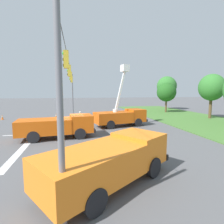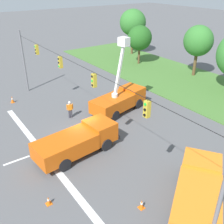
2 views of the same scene
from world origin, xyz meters
name	(u,v)px [view 1 (image 1 of 2)]	position (x,y,z in m)	size (l,w,h in m)	color
ground_plane	(72,133)	(0.00, 0.00, 0.00)	(200.00, 200.00, 0.00)	#565659
grass_verge	(219,125)	(0.00, 18.00, 0.05)	(56.00, 12.00, 0.10)	#477533
lane_markings	(20,135)	(0.00, -4.99, 0.00)	(17.60, 15.25, 0.01)	silver
signal_gantry	(70,88)	(-0.03, 0.00, 4.58)	(26.20, 0.33, 7.20)	slate
tree_far_west	(167,86)	(-19.11, 21.28, 5.47)	(4.60, 4.43, 7.72)	brown
tree_west	(166,92)	(-13.71, 18.28, 4.10)	(3.58, 3.82, 5.98)	brown
tree_centre	(212,88)	(-4.94, 20.91, 4.84)	(4.05, 3.65, 6.91)	brown
utility_truck_bucket_lift	(121,115)	(-2.25, 5.88, 1.35)	(3.58, 6.74, 7.42)	#D6560F
utility_truck_support_near	(110,159)	(10.71, 1.95, 1.16)	(5.76, 6.90, 2.00)	orange
utility_truck_support_far	(58,126)	(1.86, -1.20, 1.15)	(3.03, 6.92, 2.04)	#D6560F
road_worker	(80,117)	(-3.79, 1.01, 1.00)	(0.33, 0.63, 1.77)	#383842
traffic_cone_foreground_left	(2,117)	(-10.87, -10.50, 0.36)	(0.36, 0.36, 0.74)	orange
traffic_cone_mid_left	(53,166)	(8.93, -0.82, 0.30)	(0.36, 0.36, 0.63)	orange
traffic_cone_mid_right	(56,116)	(-10.63, -2.61, 0.40)	(0.36, 0.36, 0.80)	orange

